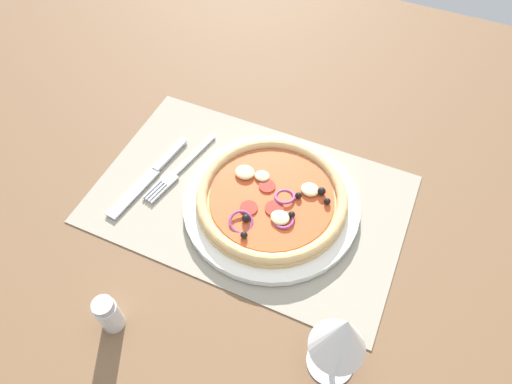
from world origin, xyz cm
name	(u,v)px	position (x,y,z in cm)	size (l,w,h in cm)	color
ground_plane	(250,203)	(0.00, 0.00, -1.20)	(190.00, 140.00, 2.40)	brown
placemat	(250,199)	(0.00, 0.00, 0.20)	(51.41, 32.96, 0.40)	gray
plate	(272,203)	(-3.98, -0.11, 1.07)	(29.10, 29.10, 1.33)	silver
pizza	(272,197)	(-4.00, -0.08, 2.81)	(24.78, 24.78, 2.65)	tan
fork	(178,170)	(13.86, -0.19, 0.62)	(4.95, 17.95, 0.44)	#B2B5BA
knife	(149,177)	(17.82, 3.21, 0.65)	(4.37, 20.04, 0.62)	#B2B5BA
wine_glass	(341,336)	(-20.98, 20.04, 10.10)	(7.20, 7.20, 14.90)	silver
pepper_shaker	(109,314)	(8.64, 27.31, 3.25)	(3.20, 3.20, 6.70)	silver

